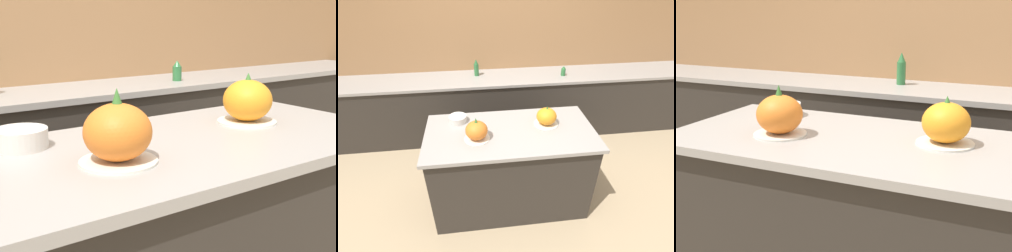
# 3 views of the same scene
# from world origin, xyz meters

# --- Properties ---
(ground_plane) EXTENTS (12.00, 12.00, 0.00)m
(ground_plane) POSITION_xyz_m (0.00, 0.00, 0.00)
(ground_plane) COLOR tan
(wall_back) EXTENTS (8.00, 0.06, 2.50)m
(wall_back) POSITION_xyz_m (0.00, 1.66, 1.25)
(wall_back) COLOR #9E7047
(wall_back) RESTS_ON ground_plane
(kitchen_island) EXTENTS (1.57, 0.78, 0.91)m
(kitchen_island) POSITION_xyz_m (0.00, 0.00, 0.46)
(kitchen_island) COLOR #2D2823
(kitchen_island) RESTS_ON ground_plane
(back_counter) EXTENTS (6.00, 0.60, 0.90)m
(back_counter) POSITION_xyz_m (0.00, 1.33, 0.45)
(back_counter) COLOR #2D2823
(back_counter) RESTS_ON ground_plane
(pumpkin_cake_left) EXTENTS (0.23, 0.23, 0.22)m
(pumpkin_cake_left) POSITION_xyz_m (-0.31, -0.08, 1.00)
(pumpkin_cake_left) COLOR silver
(pumpkin_cake_left) RESTS_ON kitchen_island
(pumpkin_cake_right) EXTENTS (0.23, 0.23, 0.19)m
(pumpkin_cake_right) POSITION_xyz_m (0.36, 0.08, 0.99)
(pumpkin_cake_right) COLOR silver
(pumpkin_cake_right) RESTS_ON kitchen_island
(bottle_tall) EXTENTS (0.06, 0.06, 0.22)m
(bottle_tall) POSITION_xyz_m (-0.26, 1.42, 1.01)
(bottle_tall) COLOR #2D6B38
(bottle_tall) RESTS_ON back_counter
(bottle_short) EXTENTS (0.06, 0.06, 0.13)m
(bottle_short) POSITION_xyz_m (0.90, 1.27, 0.96)
(bottle_short) COLOR #2D6B38
(bottle_short) RESTS_ON back_counter
(mixing_bowl) EXTENTS (0.17, 0.17, 0.06)m
(mixing_bowl) POSITION_xyz_m (-0.48, 0.23, 0.94)
(mixing_bowl) COLOR beige
(mixing_bowl) RESTS_ON kitchen_island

